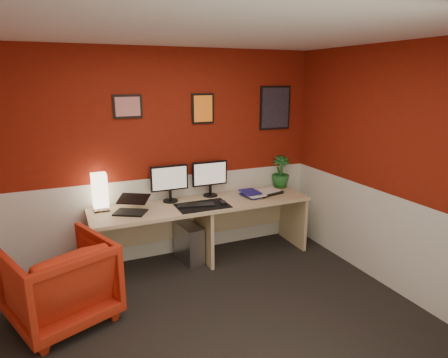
% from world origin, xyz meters
% --- Properties ---
extents(ground, '(4.00, 3.50, 0.01)m').
position_xyz_m(ground, '(0.00, 0.00, 0.00)').
color(ground, black).
rests_on(ground, ground).
extents(ceiling, '(4.00, 3.50, 0.01)m').
position_xyz_m(ceiling, '(0.00, 0.00, 2.50)').
color(ceiling, white).
rests_on(ceiling, ground).
extents(wall_back, '(4.00, 0.01, 2.50)m').
position_xyz_m(wall_back, '(0.00, 1.75, 1.25)').
color(wall_back, maroon).
rests_on(wall_back, ground).
extents(wall_front, '(4.00, 0.01, 2.50)m').
position_xyz_m(wall_front, '(0.00, -1.75, 1.25)').
color(wall_front, maroon).
rests_on(wall_front, ground).
extents(wall_right, '(0.01, 3.50, 2.50)m').
position_xyz_m(wall_right, '(2.00, 0.00, 1.25)').
color(wall_right, maroon).
rests_on(wall_right, ground).
extents(wainscot_back, '(4.00, 0.01, 1.00)m').
position_xyz_m(wainscot_back, '(0.00, 1.75, 0.50)').
color(wainscot_back, silver).
rests_on(wainscot_back, ground).
extents(wainscot_right, '(0.01, 3.50, 1.00)m').
position_xyz_m(wainscot_right, '(2.00, 0.00, 0.50)').
color(wainscot_right, silver).
rests_on(wainscot_right, ground).
extents(desk, '(2.60, 0.65, 0.73)m').
position_xyz_m(desk, '(0.42, 1.41, 0.36)').
color(desk, tan).
rests_on(desk, ground).
extents(shoji_lamp, '(0.16, 0.16, 0.40)m').
position_xyz_m(shoji_lamp, '(-0.71, 1.61, 0.93)').
color(shoji_lamp, '#FFE5B2').
rests_on(shoji_lamp, desk).
extents(laptop, '(0.40, 0.37, 0.22)m').
position_xyz_m(laptop, '(-0.43, 1.38, 0.84)').
color(laptop, black).
rests_on(laptop, desk).
extents(monitor_left, '(0.45, 0.06, 0.58)m').
position_xyz_m(monitor_left, '(0.08, 1.61, 1.02)').
color(monitor_left, black).
rests_on(monitor_left, desk).
extents(monitor_right, '(0.45, 0.06, 0.58)m').
position_xyz_m(monitor_right, '(0.60, 1.63, 1.02)').
color(monitor_right, black).
rests_on(monitor_right, desk).
extents(desk_mat, '(0.60, 0.38, 0.01)m').
position_xyz_m(desk_mat, '(0.37, 1.30, 0.73)').
color(desk_mat, black).
rests_on(desk_mat, desk).
extents(keyboard, '(0.44, 0.22, 0.02)m').
position_xyz_m(keyboard, '(0.30, 1.32, 0.74)').
color(keyboard, black).
rests_on(keyboard, desk_mat).
extents(mouse, '(0.08, 0.11, 0.03)m').
position_xyz_m(mouse, '(0.61, 1.25, 0.75)').
color(mouse, black).
rests_on(mouse, desk_mat).
extents(book_bottom, '(0.26, 0.31, 0.03)m').
position_xyz_m(book_bottom, '(0.97, 1.38, 0.74)').
color(book_bottom, navy).
rests_on(book_bottom, desk).
extents(book_middle, '(0.24, 0.32, 0.02)m').
position_xyz_m(book_middle, '(0.96, 1.39, 0.77)').
color(book_middle, silver).
rests_on(book_middle, book_bottom).
extents(book_top, '(0.21, 0.27, 0.02)m').
position_xyz_m(book_top, '(0.93, 1.39, 0.79)').
color(book_top, navy).
rests_on(book_top, book_middle).
extents(zen_tray, '(0.40, 0.32, 0.03)m').
position_xyz_m(zen_tray, '(1.30, 1.44, 0.74)').
color(zen_tray, black).
rests_on(zen_tray, desk).
extents(potted_plant, '(0.29, 0.29, 0.43)m').
position_xyz_m(potted_plant, '(1.61, 1.63, 0.94)').
color(potted_plant, '#19591E').
rests_on(potted_plant, desk).
extents(pc_tower, '(0.27, 0.48, 0.45)m').
position_xyz_m(pc_tower, '(0.25, 1.47, 0.23)').
color(pc_tower, '#99999E').
rests_on(pc_tower, ground).
extents(armchair, '(1.08, 1.09, 0.77)m').
position_xyz_m(armchair, '(-1.19, 0.78, 0.38)').
color(armchair, red).
rests_on(armchair, ground).
extents(art_left, '(0.32, 0.02, 0.26)m').
position_xyz_m(art_left, '(-0.33, 1.74, 1.85)').
color(art_left, red).
rests_on(art_left, wall_back).
extents(art_center, '(0.28, 0.02, 0.36)m').
position_xyz_m(art_center, '(0.55, 1.74, 1.80)').
color(art_center, orange).
rests_on(art_center, wall_back).
extents(art_right, '(0.44, 0.02, 0.56)m').
position_xyz_m(art_right, '(1.55, 1.74, 1.78)').
color(art_right, black).
rests_on(art_right, wall_back).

